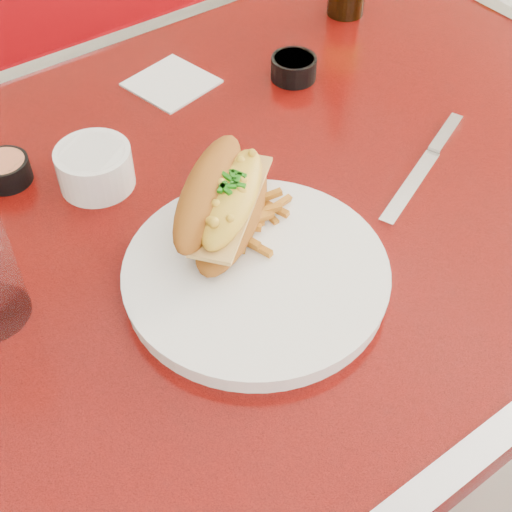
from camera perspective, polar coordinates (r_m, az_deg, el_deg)
ground at (r=1.49m, az=-0.81°, el=-17.50°), size 8.00×8.00×0.00m
diner_table at (r=0.97m, az=-1.18°, el=-1.97°), size 1.23×0.83×0.77m
booth_bench_far at (r=1.74m, az=-16.76°, el=7.49°), size 1.20×0.51×0.90m
dinner_plate at (r=0.75m, az=-0.00°, el=-1.49°), size 0.31×0.31×0.02m
mac_hoagie at (r=0.77m, az=-2.61°, el=4.41°), size 0.20×0.19×0.08m
fries_pile at (r=0.78m, az=-1.27°, el=3.21°), size 0.12×0.12×0.03m
fork at (r=0.79m, az=2.42°, el=2.22°), size 0.06×0.13×0.00m
gravy_ramekin at (r=0.87m, az=-12.77°, el=7.00°), size 0.10×0.10×0.05m
sauce_cup_left at (r=0.92m, az=-19.45°, el=6.54°), size 0.06×0.06×0.03m
sauce_cup_right at (r=1.05m, az=3.04°, el=14.87°), size 0.08×0.08×0.03m
knife at (r=0.93m, az=13.76°, el=7.72°), size 0.22×0.11×0.01m
paper_napkin at (r=1.05m, az=-6.78°, el=13.59°), size 0.12×0.12×0.00m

